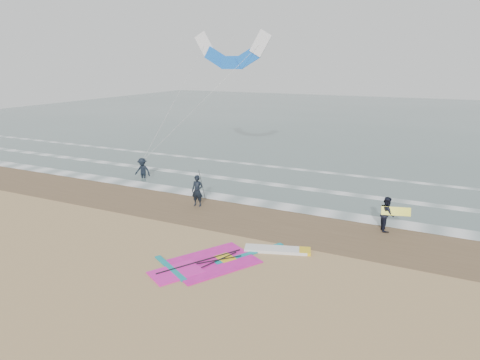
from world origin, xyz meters
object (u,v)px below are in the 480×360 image
at_px(person_standing, 197,191).
at_px(person_walking, 387,214).
at_px(windsurf_rig, 231,259).
at_px(surf_kite, 232,53).
at_px(person_wading, 142,166).

xyz_separation_m(person_standing, person_walking, (9.79, 0.85, -0.05)).
height_order(windsurf_rig, surf_kite, surf_kite).
relative_size(windsurf_rig, person_wading, 3.21).
bearing_deg(person_wading, windsurf_rig, -43.75).
distance_m(person_standing, person_wading, 7.14).
bearing_deg(person_walking, person_standing, 74.27).
relative_size(windsurf_rig, person_standing, 3.25).
bearing_deg(person_standing, person_wading, 144.33).
bearing_deg(surf_kite, person_walking, -31.62).
height_order(person_walking, person_wading, person_wading).
height_order(windsurf_rig, person_walking, person_walking).
height_order(person_standing, surf_kite, surf_kite).
relative_size(person_standing, person_wading, 0.99).
xyz_separation_m(windsurf_rig, surf_kite, (-6.64, 13.20, 8.15)).
xyz_separation_m(person_standing, surf_kite, (-1.99, 8.10, 7.32)).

